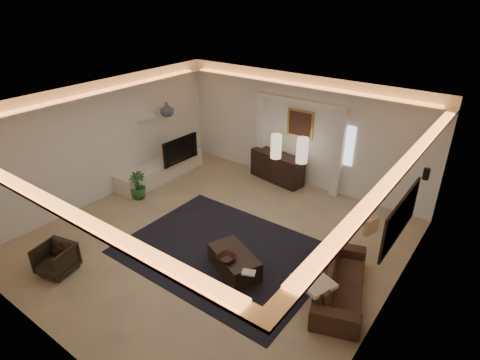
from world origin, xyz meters
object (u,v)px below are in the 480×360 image
Objects in this scene: console at (277,167)px; sofa at (340,281)px; armchair at (56,259)px; coffee_table at (234,262)px.

sofa is at bearing -35.23° from console.
console reaches higher than armchair.
armchair reaches higher than coffee_table.
console is 4.01m from coffee_table.
sofa is 5.21m from armchair.
console is at bearing 133.69° from coffee_table.
coffee_table is 1.71× the size of armchair.
sofa is 1.86× the size of coffee_table.
console is at bearing 26.92° from sofa.
armchair is (-2.66, -1.99, 0.08)m from coffee_table.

